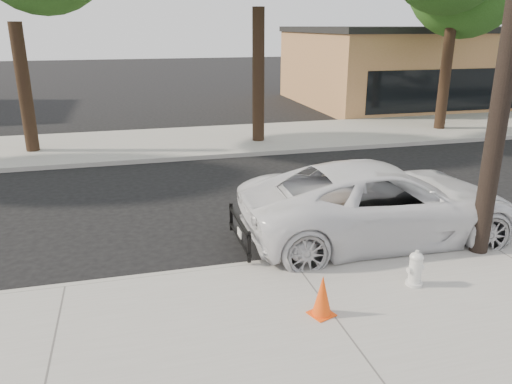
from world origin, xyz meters
TOP-DOWN VIEW (x-y plane):
  - ground at (0.00, 0.00)m, footprint 120.00×120.00m
  - near_sidewalk at (0.00, -4.30)m, footprint 90.00×4.40m
  - far_sidewalk at (0.00, 8.50)m, footprint 90.00×5.00m
  - curb_near at (0.00, -2.10)m, footprint 90.00×0.12m
  - building_main at (16.00, 16.00)m, footprint 18.00×10.00m
  - police_cruiser at (2.19, -1.39)m, footprint 5.92×2.87m
  - fire_hydrant at (1.67, -3.57)m, footprint 0.31×0.28m
  - traffic_cone at (-0.17, -4.03)m, footprint 0.43×0.43m

SIDE VIEW (x-z plane):
  - ground at x=0.00m, z-range 0.00..0.00m
  - near_sidewalk at x=0.00m, z-range 0.00..0.15m
  - far_sidewalk at x=0.00m, z-range 0.00..0.15m
  - curb_near at x=0.00m, z-range -0.01..0.15m
  - fire_hydrant at x=1.67m, z-range 0.14..0.73m
  - traffic_cone at x=-0.17m, z-range 0.14..0.79m
  - police_cruiser at x=2.19m, z-range 0.00..1.62m
  - building_main at x=16.00m, z-range 0.00..4.00m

